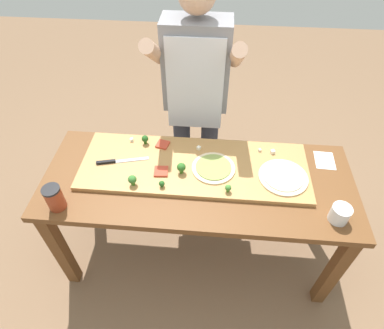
# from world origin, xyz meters

# --- Properties ---
(ground_plane) EXTENTS (8.00, 8.00, 0.00)m
(ground_plane) POSITION_xyz_m (0.00, 0.00, 0.00)
(ground_plane) COLOR brown
(prep_table) EXTENTS (1.75, 0.69, 0.79)m
(prep_table) POSITION_xyz_m (0.00, 0.00, 0.68)
(prep_table) COLOR brown
(prep_table) RESTS_ON ground
(cutting_board) EXTENTS (1.31, 0.46, 0.03)m
(cutting_board) POSITION_xyz_m (-0.03, 0.08, 0.80)
(cutting_board) COLOR #B27F47
(cutting_board) RESTS_ON prep_table
(chefs_knife) EXTENTS (0.30, 0.09, 0.02)m
(chefs_knife) POSITION_xyz_m (-0.49, 0.06, 0.82)
(chefs_knife) COLOR #B7BABF
(chefs_knife) RESTS_ON cutting_board
(pizza_whole_pesto_green) EXTENTS (0.25, 0.25, 0.02)m
(pizza_whole_pesto_green) POSITION_xyz_m (0.08, 0.06, 0.82)
(pizza_whole_pesto_green) COLOR beige
(pizza_whole_pesto_green) RESTS_ON cutting_board
(pizza_whole_cheese_artichoke) EXTENTS (0.27, 0.27, 0.02)m
(pizza_whole_cheese_artichoke) POSITION_xyz_m (0.47, 0.02, 0.82)
(pizza_whole_cheese_artichoke) COLOR beige
(pizza_whole_cheese_artichoke) RESTS_ON cutting_board
(pizza_slice_center) EXTENTS (0.08, 0.08, 0.01)m
(pizza_slice_center) POSITION_xyz_m (-0.21, 0.01, 0.82)
(pizza_slice_center) COLOR #BC3D28
(pizza_slice_center) RESTS_ON cutting_board
(pizza_slice_far_right) EXTENTS (0.09, 0.09, 0.01)m
(pizza_slice_far_right) POSITION_xyz_m (-0.23, 0.23, 0.82)
(pizza_slice_far_right) COLOR #BC3D28
(pizza_slice_far_right) RESTS_ON cutting_board
(broccoli_floret_center_left) EXTENTS (0.03, 0.03, 0.05)m
(broccoli_floret_center_left) POSITION_xyz_m (0.17, -0.10, 0.84)
(broccoli_floret_center_left) COLOR #487A23
(broccoli_floret_center_left) RESTS_ON cutting_board
(broccoli_floret_front_right) EXTENTS (0.05, 0.05, 0.07)m
(broccoli_floret_front_right) POSITION_xyz_m (-0.09, 0.01, 0.86)
(broccoli_floret_front_right) COLOR #366618
(broccoli_floret_front_right) RESTS_ON cutting_board
(broccoli_floret_back_left) EXTENTS (0.03, 0.03, 0.04)m
(broccoli_floret_back_left) POSITION_xyz_m (-0.19, -0.10, 0.84)
(broccoli_floret_back_left) COLOR #2C5915
(broccoli_floret_back_left) RESTS_ON cutting_board
(broccoli_floret_front_mid) EXTENTS (0.04, 0.04, 0.06)m
(broccoli_floret_front_mid) POSITION_xyz_m (-0.34, 0.24, 0.85)
(broccoli_floret_front_mid) COLOR #2C5915
(broccoli_floret_front_mid) RESTS_ON cutting_board
(broccoli_floret_front_left) EXTENTS (0.05, 0.05, 0.06)m
(broccoli_floret_front_left) POSITION_xyz_m (-0.35, -0.09, 0.85)
(broccoli_floret_front_left) COLOR #3F7220
(broccoli_floret_front_left) RESTS_ON cutting_board
(cheese_crumble_a) EXTENTS (0.03, 0.03, 0.02)m
(cheese_crumble_a) POSITION_xyz_m (-0.01, 0.21, 0.82)
(cheese_crumble_a) COLOR white
(cheese_crumble_a) RESTS_ON cutting_board
(cheese_crumble_b) EXTENTS (0.02, 0.02, 0.02)m
(cheese_crumble_b) POSITION_xyz_m (0.35, 0.23, 0.82)
(cheese_crumble_b) COLOR silver
(cheese_crumble_b) RESTS_ON cutting_board
(cheese_crumble_c) EXTENTS (0.03, 0.03, 0.02)m
(cheese_crumble_c) POSITION_xyz_m (0.43, 0.22, 0.83)
(cheese_crumble_c) COLOR white
(cheese_crumble_c) RESTS_ON cutting_board
(cheese_crumble_d) EXTENTS (0.02, 0.02, 0.02)m
(cheese_crumble_d) POSITION_xyz_m (-0.43, 0.25, 0.82)
(cheese_crumble_d) COLOR white
(cheese_crumble_d) RESTS_ON cutting_board
(flour_cup) EXTENTS (0.10, 0.10, 0.09)m
(flour_cup) POSITION_xyz_m (0.72, -0.21, 0.83)
(flour_cup) COLOR white
(flour_cup) RESTS_ON prep_table
(sauce_jar) EXTENTS (0.09, 0.09, 0.14)m
(sauce_jar) POSITION_xyz_m (-0.71, -0.25, 0.86)
(sauce_jar) COLOR #99381E
(sauce_jar) RESTS_ON prep_table
(recipe_note) EXTENTS (0.12, 0.15, 0.00)m
(recipe_note) POSITION_xyz_m (0.74, 0.21, 0.79)
(recipe_note) COLOR white
(recipe_note) RESTS_ON prep_table
(cook_center) EXTENTS (0.54, 0.39, 1.67)m
(cook_center) POSITION_xyz_m (-0.06, 0.56, 1.00)
(cook_center) COLOR #333847
(cook_center) RESTS_ON ground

